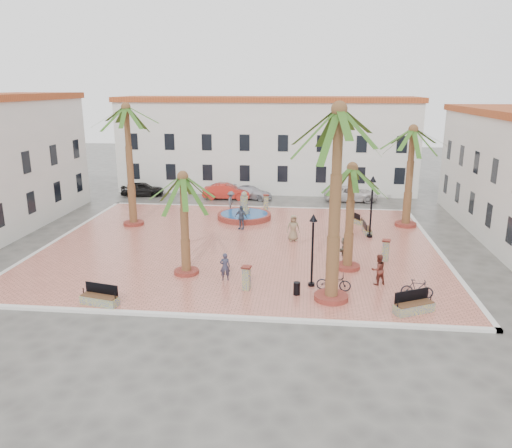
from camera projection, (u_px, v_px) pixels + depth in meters
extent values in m
plane|color=#56544F|center=(241.00, 246.00, 33.99)|extent=(120.00, 120.00, 0.00)
cube|color=#D2735F|center=(241.00, 245.00, 33.97)|extent=(26.00, 22.00, 0.15)
cube|color=silver|center=(258.00, 207.00, 44.51)|extent=(26.30, 0.30, 0.16)
cube|color=silver|center=(210.00, 317.00, 23.42)|extent=(26.30, 0.30, 0.16)
cube|color=silver|center=(438.00, 252.00, 32.64)|extent=(0.30, 22.30, 0.16)
cube|color=silver|center=(60.00, 239.00, 35.29)|extent=(0.30, 22.30, 0.16)
cube|color=silver|center=(267.00, 146.00, 51.95)|extent=(30.00, 7.00, 9.00)
cube|color=#A54720|center=(267.00, 99.00, 50.68)|extent=(30.40, 7.40, 0.50)
cube|color=black|center=(135.00, 171.00, 50.57)|extent=(1.00, 0.12, 1.60)
cube|color=black|center=(171.00, 172.00, 50.18)|extent=(1.00, 0.12, 1.60)
cube|color=black|center=(208.00, 172.00, 49.80)|extent=(1.00, 0.12, 1.60)
cube|color=black|center=(245.00, 173.00, 49.42)|extent=(1.00, 0.12, 1.60)
cube|color=black|center=(283.00, 174.00, 49.04)|extent=(1.00, 0.12, 1.60)
cube|color=black|center=(321.00, 175.00, 48.66)|extent=(1.00, 0.12, 1.60)
cube|color=black|center=(360.00, 175.00, 48.27)|extent=(1.00, 0.12, 1.60)
cube|color=black|center=(399.00, 176.00, 47.89)|extent=(1.00, 0.12, 1.60)
cube|color=black|center=(133.00, 141.00, 49.76)|extent=(1.00, 0.12, 1.60)
cube|color=black|center=(170.00, 142.00, 49.38)|extent=(1.00, 0.12, 1.60)
cube|color=black|center=(207.00, 142.00, 49.00)|extent=(1.00, 0.12, 1.60)
cube|color=black|center=(245.00, 143.00, 48.62)|extent=(1.00, 0.12, 1.60)
cube|color=black|center=(283.00, 143.00, 48.24)|extent=(1.00, 0.12, 1.60)
cube|color=black|center=(322.00, 144.00, 47.85)|extent=(1.00, 0.12, 1.60)
cube|color=black|center=(362.00, 144.00, 47.47)|extent=(1.00, 0.12, 1.60)
cube|color=black|center=(402.00, 145.00, 47.09)|extent=(1.00, 0.12, 1.60)
cube|color=black|center=(511.00, 231.00, 29.74)|extent=(0.12, 1.00, 1.60)
cube|color=black|center=(490.00, 215.00, 33.30)|extent=(0.12, 1.00, 1.60)
cube|color=black|center=(472.00, 203.00, 36.86)|extent=(0.12, 1.00, 1.60)
cube|color=black|center=(458.00, 193.00, 40.42)|extent=(0.12, 1.00, 1.60)
cube|color=black|center=(446.00, 184.00, 43.98)|extent=(0.12, 1.00, 1.60)
cube|color=black|center=(495.00, 171.00, 32.50)|extent=(0.12, 1.00, 1.60)
cube|color=black|center=(477.00, 162.00, 36.06)|extent=(0.12, 1.00, 1.60)
cube|color=black|center=(462.00, 156.00, 39.62)|extent=(0.12, 1.00, 1.60)
cube|color=black|center=(450.00, 150.00, 43.18)|extent=(0.12, 1.00, 1.60)
cube|color=black|center=(31.00, 203.00, 36.95)|extent=(0.12, 1.00, 1.60)
cube|color=black|center=(57.00, 192.00, 40.78)|extent=(0.12, 1.00, 1.60)
cube|color=black|center=(79.00, 183.00, 44.61)|extent=(0.12, 1.00, 1.60)
cube|color=black|center=(26.00, 162.00, 36.14)|extent=(0.12, 1.00, 1.60)
cube|color=black|center=(53.00, 155.00, 39.98)|extent=(0.12, 1.00, 1.60)
cube|color=black|center=(76.00, 149.00, 43.81)|extent=(0.12, 1.00, 1.60)
cylinder|color=maroon|center=(244.00, 216.00, 40.46)|extent=(4.34, 4.34, 0.41)
cylinder|color=#194C8C|center=(244.00, 214.00, 40.41)|extent=(3.82, 3.82, 0.06)
cylinder|color=gray|center=(244.00, 214.00, 40.41)|extent=(0.93, 0.93, 0.83)
cylinder|color=gray|center=(244.00, 204.00, 40.19)|extent=(0.62, 0.62, 1.24)
sphere|color=gray|center=(244.00, 194.00, 39.98)|extent=(0.45, 0.45, 0.45)
cylinder|color=maroon|center=(134.00, 223.00, 38.67)|extent=(1.56, 1.56, 0.23)
cylinder|color=brown|center=(130.00, 166.00, 37.48)|extent=(0.51, 0.51, 8.68)
sphere|color=brown|center=(126.00, 107.00, 36.32)|extent=(0.68, 0.68, 0.68)
cylinder|color=maroon|center=(186.00, 272.00, 28.63)|extent=(1.41, 1.41, 0.21)
cylinder|color=brown|center=(185.00, 224.00, 27.87)|extent=(0.46, 0.46, 5.43)
sphere|color=brown|center=(183.00, 176.00, 27.15)|extent=(0.62, 0.62, 0.62)
cylinder|color=maroon|center=(331.00, 297.00, 25.12)|extent=(1.72, 1.72, 0.26)
cylinder|color=brown|center=(335.00, 207.00, 23.87)|extent=(0.56, 0.56, 9.13)
sphere|color=brown|center=(339.00, 109.00, 22.65)|extent=(0.75, 0.75, 0.75)
cylinder|color=maroon|center=(347.00, 266.00, 29.43)|extent=(1.47, 1.47, 0.22)
cylinder|color=brown|center=(350.00, 217.00, 28.63)|extent=(0.48, 0.48, 5.77)
sphere|color=brown|center=(352.00, 168.00, 27.86)|extent=(0.64, 0.64, 0.64)
cylinder|color=maroon|center=(405.00, 224.00, 38.36)|extent=(1.63, 1.63, 0.24)
cylinder|color=brown|center=(409.00, 177.00, 37.38)|extent=(0.53, 0.53, 7.10)
sphere|color=brown|center=(413.00, 129.00, 36.43)|extent=(0.71, 0.71, 0.71)
cube|color=gray|center=(100.00, 301.00, 24.50)|extent=(2.02, 1.01, 0.43)
cube|color=#56351E|center=(99.00, 296.00, 24.43)|extent=(1.91, 0.93, 0.06)
cube|color=black|center=(102.00, 289.00, 24.57)|extent=(1.80, 0.46, 0.54)
cylinder|color=black|center=(83.00, 291.00, 24.68)|extent=(0.05, 0.05, 0.32)
cylinder|color=black|center=(115.00, 296.00, 24.11)|extent=(0.05, 0.05, 0.32)
cube|color=gray|center=(414.00, 308.00, 23.63)|extent=(2.07, 1.45, 0.45)
cube|color=#56351E|center=(414.00, 303.00, 23.56)|extent=(1.94, 1.35, 0.07)
cube|color=black|center=(412.00, 295.00, 23.70)|extent=(1.72, 0.91, 0.56)
cylinder|color=black|center=(398.00, 304.00, 23.20)|extent=(0.05, 0.05, 0.33)
cylinder|color=black|center=(431.00, 298.00, 23.85)|extent=(0.05, 0.05, 0.33)
cube|color=gray|center=(367.00, 231.00, 36.40)|extent=(0.61, 1.62, 0.35)
cube|color=#56351E|center=(367.00, 228.00, 36.35)|extent=(0.55, 1.53, 0.05)
cube|color=black|center=(365.00, 225.00, 36.29)|extent=(0.16, 1.50, 0.44)
cylinder|color=black|center=(369.00, 230.00, 35.60)|extent=(0.05, 0.05, 0.26)
cylinder|color=black|center=(365.00, 224.00, 37.04)|extent=(0.05, 0.05, 0.26)
cube|color=gray|center=(356.00, 221.00, 39.16)|extent=(1.22, 1.67, 0.36)
cube|color=#56351E|center=(356.00, 218.00, 39.10)|extent=(1.14, 1.56, 0.05)
cube|color=black|center=(354.00, 215.00, 38.96)|extent=(0.78, 1.37, 0.45)
cylinder|color=black|center=(362.00, 219.00, 38.39)|extent=(0.05, 0.05, 0.27)
cylinder|color=black|center=(351.00, 215.00, 39.76)|extent=(0.05, 0.05, 0.27)
cylinder|color=black|center=(311.00, 284.00, 26.87)|extent=(0.36, 0.36, 0.16)
cylinder|color=black|center=(312.00, 253.00, 26.39)|extent=(0.12, 0.12, 3.55)
cone|color=black|center=(313.00, 218.00, 25.87)|extent=(0.43, 0.43, 0.39)
sphere|color=beige|center=(313.00, 220.00, 25.91)|extent=(0.24, 0.24, 0.24)
cylinder|color=black|center=(369.00, 236.00, 35.47)|extent=(0.39, 0.39, 0.18)
cylinder|color=black|center=(371.00, 209.00, 34.94)|extent=(0.13, 0.13, 3.94)
cone|color=black|center=(373.00, 179.00, 34.36)|extent=(0.48, 0.48, 0.44)
sphere|color=beige|center=(373.00, 181.00, 34.41)|extent=(0.26, 0.26, 0.26)
cube|color=gray|center=(246.00, 279.00, 26.20)|extent=(0.44, 0.44, 1.22)
cube|color=maroon|center=(246.00, 267.00, 26.03)|extent=(0.55, 0.55, 0.09)
cube|color=gray|center=(266.00, 202.00, 43.36)|extent=(0.45, 0.45, 1.22)
cube|color=maroon|center=(266.00, 195.00, 43.19)|extent=(0.56, 0.56, 0.09)
cube|color=gray|center=(386.00, 251.00, 30.56)|extent=(0.47, 0.47, 1.25)
cube|color=maroon|center=(386.00, 241.00, 30.38)|extent=(0.59, 0.59, 0.10)
cylinder|color=black|center=(297.00, 288.00, 25.64)|extent=(0.35, 0.35, 0.68)
imported|color=#2F2F44|center=(225.00, 267.00, 27.46)|extent=(0.62, 0.46, 1.57)
imported|color=black|center=(334.00, 282.00, 26.13)|extent=(1.86, 0.80, 0.95)
imported|color=#5B261E|center=(378.00, 269.00, 26.86)|extent=(1.02, 0.94, 1.70)
imported|color=black|center=(417.00, 289.00, 25.25)|extent=(1.65, 0.67, 0.96)
imported|color=#856F51|center=(293.00, 228.00, 34.46)|extent=(0.98, 0.73, 1.84)
imported|color=#3B4960|center=(241.00, 218.00, 37.28)|extent=(1.14, 0.77, 1.79)
imported|color=#4F5055|center=(231.00, 201.00, 42.66)|extent=(0.71, 1.16, 1.74)
imported|color=#6B6252|center=(344.00, 250.00, 30.38)|extent=(0.93, 1.50, 1.54)
imported|color=black|center=(142.00, 189.00, 49.32)|extent=(4.42, 2.56, 1.41)
imported|color=red|center=(227.00, 191.00, 47.97)|extent=(4.56, 1.65, 1.50)
imported|color=silver|center=(251.00, 192.00, 48.15)|extent=(4.52, 2.85, 1.22)
imported|color=silver|center=(351.00, 194.00, 47.16)|extent=(5.16, 2.62, 1.40)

